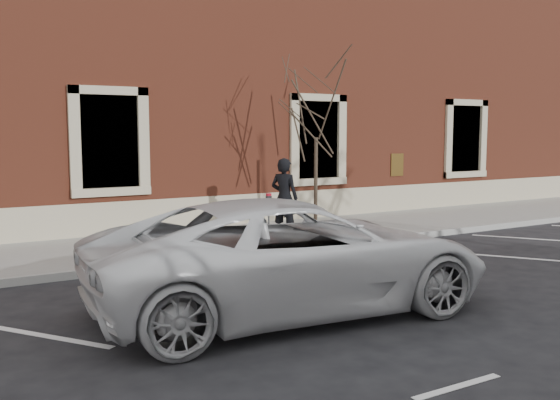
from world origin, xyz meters
TOP-DOWN VIEW (x-y plane):
  - ground at (0.00, 0.00)m, footprint 120.00×120.00m
  - sidewalk_near at (0.00, 1.75)m, footprint 40.00×3.50m
  - curb_near at (0.00, -0.05)m, footprint 40.00×0.12m
  - parking_stripes at (0.00, -2.20)m, footprint 28.00×4.40m
  - building_civic at (0.00, 7.74)m, footprint 40.00×8.62m
  - man at (0.41, 1.10)m, footprint 0.74×0.82m
  - parking_meter at (-0.57, 0.12)m, footprint 0.11×0.08m
  - tree_grate at (1.62, 1.56)m, footprint 1.16×1.16m
  - sapling at (1.62, 1.56)m, footprint 2.56×2.56m
  - white_truck at (-2.41, -3.77)m, footprint 6.21×3.30m

SIDE VIEW (x-z plane):
  - ground at x=0.00m, z-range 0.00..0.00m
  - parking_stripes at x=0.00m, z-range 0.00..0.01m
  - sidewalk_near at x=0.00m, z-range 0.00..0.15m
  - curb_near at x=0.00m, z-range 0.00..0.15m
  - tree_grate at x=1.62m, z-range 0.15..0.18m
  - white_truck at x=-2.41m, z-range 0.00..1.66m
  - parking_meter at x=-0.57m, z-range 0.38..1.55m
  - man at x=0.41m, z-range 0.15..2.02m
  - sapling at x=1.62m, z-range 1.00..5.26m
  - building_civic at x=0.00m, z-range 0.00..8.00m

